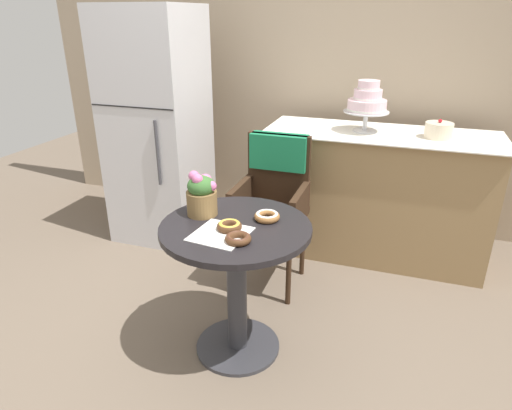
# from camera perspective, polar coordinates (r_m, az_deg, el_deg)

# --- Properties ---
(ground_plane) EXTENTS (8.00, 8.00, 0.00)m
(ground_plane) POSITION_cam_1_polar(r_m,az_deg,el_deg) (2.49, -2.32, -17.69)
(ground_plane) COLOR #6B5B4C
(back_wall) EXTENTS (4.80, 0.10, 2.70)m
(back_wall) POSITION_cam_1_polar(r_m,az_deg,el_deg) (3.68, 8.32, 18.63)
(back_wall) COLOR tan
(back_wall) RESTS_ON ground
(cafe_table) EXTENTS (0.72, 0.72, 0.72)m
(cafe_table) POSITION_cam_1_polar(r_m,az_deg,el_deg) (2.19, -2.53, -7.60)
(cafe_table) COLOR black
(cafe_table) RESTS_ON ground
(wicker_chair) EXTENTS (0.42, 0.45, 0.95)m
(wicker_chair) POSITION_cam_1_polar(r_m,az_deg,el_deg) (2.78, 2.35, 2.32)
(wicker_chair) COLOR #332114
(wicker_chair) RESTS_ON ground
(paper_napkin) EXTENTS (0.26, 0.27, 0.00)m
(paper_napkin) POSITION_cam_1_polar(r_m,az_deg,el_deg) (2.01, -4.57, -3.72)
(paper_napkin) COLOR white
(paper_napkin) RESTS_ON cafe_table
(donut_front) EXTENTS (0.12, 0.12, 0.04)m
(donut_front) POSITION_cam_1_polar(r_m,az_deg,el_deg) (2.14, 1.42, -1.41)
(donut_front) COLOR #936033
(donut_front) RESTS_ON cafe_table
(donut_mid) EXTENTS (0.12, 0.12, 0.03)m
(donut_mid) POSITION_cam_1_polar(r_m,az_deg,el_deg) (1.93, -2.31, -4.26)
(donut_mid) COLOR #4C2D19
(donut_mid) RESTS_ON cafe_table
(donut_side) EXTENTS (0.12, 0.12, 0.04)m
(donut_side) POSITION_cam_1_polar(r_m,az_deg,el_deg) (2.04, -3.44, -2.67)
(donut_side) COLOR #4C2D19
(donut_side) RESTS_ON cafe_table
(flower_vase) EXTENTS (0.15, 0.15, 0.22)m
(flower_vase) POSITION_cam_1_polar(r_m,az_deg,el_deg) (2.18, -6.96, 1.40)
(flower_vase) COLOR brown
(flower_vase) RESTS_ON cafe_table
(display_counter) EXTENTS (1.56, 0.62, 0.90)m
(display_counter) POSITION_cam_1_polar(r_m,az_deg,el_deg) (3.27, 14.99, 1.33)
(display_counter) COLOR #93754C
(display_counter) RESTS_ON ground
(tiered_cake_stand) EXTENTS (0.30, 0.30, 0.34)m
(tiered_cake_stand) POSITION_cam_1_polar(r_m,az_deg,el_deg) (3.10, 14.05, 12.69)
(tiered_cake_stand) COLOR silver
(tiered_cake_stand) RESTS_ON display_counter
(round_layer_cake) EXTENTS (0.17, 0.17, 0.12)m
(round_layer_cake) POSITION_cam_1_polar(r_m,az_deg,el_deg) (3.11, 22.36, 8.84)
(round_layer_cake) COLOR beige
(round_layer_cake) RESTS_ON display_counter
(refrigerator) EXTENTS (0.64, 0.63, 1.70)m
(refrigerator) POSITION_cam_1_polar(r_m,az_deg,el_deg) (3.43, -12.50, 9.55)
(refrigerator) COLOR silver
(refrigerator) RESTS_ON ground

